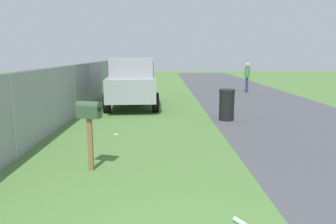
% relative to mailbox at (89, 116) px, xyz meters
% --- Properties ---
extents(road_asphalt, '(60.00, 5.65, 0.01)m').
position_rel_mailbox_xyz_m(road_asphalt, '(2.02, -5.93, -1.08)').
color(road_asphalt, '#47474C').
rests_on(road_asphalt, ground).
extents(mailbox, '(0.32, 0.50, 1.37)m').
position_rel_mailbox_xyz_m(mailbox, '(0.00, 0.00, 0.00)').
color(mailbox, brown).
rests_on(mailbox, ground).
extents(pickup_truck, '(5.15, 2.39, 2.09)m').
position_rel_mailbox_xyz_m(pickup_truck, '(7.80, -0.09, 0.01)').
color(pickup_truck, '#93999E').
rests_on(pickup_truck, ground).
extents(trash_bin, '(0.54, 0.54, 1.07)m').
position_rel_mailbox_xyz_m(trash_bin, '(4.74, -3.59, -0.55)').
color(trash_bin, black).
rests_on(trash_bin, ground).
extents(pedestrian, '(0.48, 0.30, 1.73)m').
position_rel_mailbox_xyz_m(pedestrian, '(12.72, -6.36, -0.08)').
color(pedestrian, '#2D3351').
rests_on(pedestrian, ground).
extents(fence_section, '(16.88, 0.07, 1.87)m').
position_rel_mailbox_xyz_m(fence_section, '(4.31, 1.79, -0.08)').
color(fence_section, '#9EA3A8').
rests_on(fence_section, ground).
extents(litter_bottle_far_scatter, '(0.22, 0.17, 0.07)m').
position_rel_mailbox_xyz_m(litter_bottle_far_scatter, '(-2.08, -2.45, -1.05)').
color(litter_bottle_far_scatter, '#B2D8BF').
rests_on(litter_bottle_far_scatter, ground).
extents(litter_wrapper_near_hydrant, '(0.12, 0.14, 0.01)m').
position_rel_mailbox_xyz_m(litter_wrapper_near_hydrant, '(2.83, -0.08, -1.08)').
color(litter_wrapper_near_hydrant, silver).
rests_on(litter_wrapper_near_hydrant, ground).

